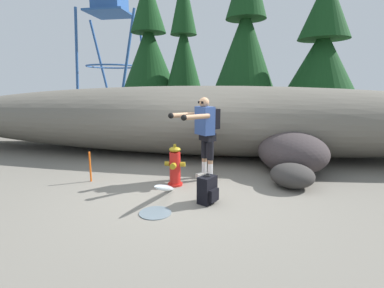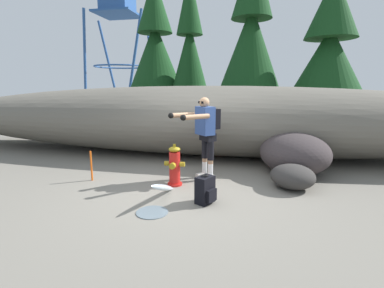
# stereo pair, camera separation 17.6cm
# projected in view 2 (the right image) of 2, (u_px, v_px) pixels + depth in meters

# --- Properties ---
(ground_plane) EXTENTS (56.00, 56.00, 0.04)m
(ground_plane) POSITION_uv_depth(u_px,v_px,m) (182.00, 190.00, 5.26)
(ground_plane) COLOR slate
(dirt_embankment) EXTENTS (17.53, 3.20, 1.87)m
(dirt_embankment) POSITION_uv_depth(u_px,v_px,m) (208.00, 120.00, 7.98)
(dirt_embankment) COLOR #666056
(dirt_embankment) RESTS_ON ground_plane
(fire_hydrant) EXTENTS (0.39, 0.33, 0.80)m
(fire_hydrant) POSITION_uv_depth(u_px,v_px,m) (175.00, 166.00, 5.42)
(fire_hydrant) COLOR red
(fire_hydrant) RESTS_ON ground_plane
(hydrant_water_jet) EXTENTS (0.48, 1.37, 0.53)m
(hydrant_water_jet) POSITION_uv_depth(u_px,v_px,m) (161.00, 192.00, 4.68)
(hydrant_water_jet) COLOR silver
(hydrant_water_jet) RESTS_ON ground_plane
(utility_worker) EXTENTS (0.96, 0.96, 1.64)m
(utility_worker) POSITION_uv_depth(u_px,v_px,m) (205.00, 128.00, 5.67)
(utility_worker) COLOR beige
(utility_worker) RESTS_ON ground_plane
(spare_backpack) EXTENTS (0.36, 0.36, 0.47)m
(spare_backpack) POSITION_uv_depth(u_px,v_px,m) (205.00, 190.00, 4.60)
(spare_backpack) COLOR black
(spare_backpack) RESTS_ON ground_plane
(boulder_large) EXTENTS (1.92, 2.03, 0.90)m
(boulder_large) POSITION_uv_depth(u_px,v_px,m) (294.00, 153.00, 6.15)
(boulder_large) COLOR #3B3334
(boulder_large) RESTS_ON ground_plane
(boulder_mid) EXTENTS (1.12, 1.13, 0.44)m
(boulder_mid) POSITION_uv_depth(u_px,v_px,m) (293.00, 176.00, 5.29)
(boulder_mid) COLOR #353230
(boulder_mid) RESTS_ON ground_plane
(pine_tree_far_left) EXTENTS (2.74, 2.74, 7.33)m
(pine_tree_far_left) POSITION_uv_depth(u_px,v_px,m) (155.00, 43.00, 14.65)
(pine_tree_far_left) COLOR #47331E
(pine_tree_far_left) RESTS_ON ground_plane
(pine_tree_left) EXTENTS (1.94, 1.94, 7.19)m
(pine_tree_left) POSITION_uv_depth(u_px,v_px,m) (190.00, 46.00, 13.72)
(pine_tree_left) COLOR #47331E
(pine_tree_left) RESTS_ON ground_plane
(pine_tree_center) EXTENTS (2.46, 2.46, 7.23)m
(pine_tree_center) POSITION_uv_depth(u_px,v_px,m) (251.00, 32.00, 11.31)
(pine_tree_center) COLOR #47331E
(pine_tree_center) RESTS_ON ground_plane
(pine_tree_right) EXTENTS (2.87, 2.87, 5.83)m
(pine_tree_right) POSITION_uv_depth(u_px,v_px,m) (329.00, 50.00, 10.57)
(pine_tree_right) COLOR #47331E
(pine_tree_right) RESTS_ON ground_plane
(watchtower) EXTENTS (4.29, 4.29, 9.31)m
(watchtower) POSITION_uv_depth(u_px,v_px,m) (117.00, 1.00, 18.10)
(watchtower) COLOR #285193
(watchtower) RESTS_ON ground_plane
(survey_stake) EXTENTS (0.04, 0.04, 0.60)m
(survey_stake) POSITION_uv_depth(u_px,v_px,m) (91.00, 166.00, 5.71)
(survey_stake) COLOR #E55914
(survey_stake) RESTS_ON ground_plane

